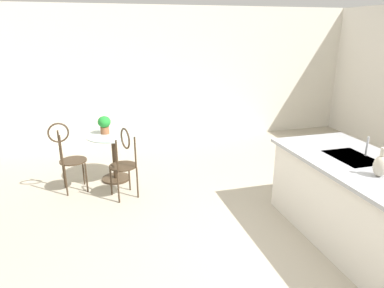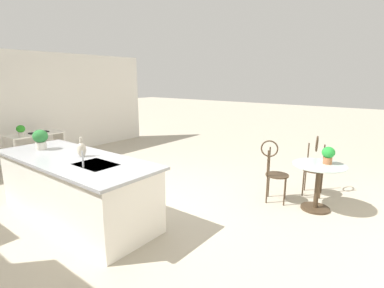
% 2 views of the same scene
% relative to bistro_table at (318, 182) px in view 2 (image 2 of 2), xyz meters
% --- Properties ---
extents(ground_plane, '(40.00, 40.00, 0.00)m').
position_rel_bistro_table_xyz_m(ground_plane, '(2.44, 1.60, -0.45)').
color(ground_plane, '#B2A893').
extents(wall_right, '(0.12, 7.80, 2.70)m').
position_rel_bistro_table_xyz_m(wall_right, '(6.70, 1.60, 0.90)').
color(wall_right, silver).
rests_on(wall_right, ground).
extents(kitchen_island, '(2.80, 1.06, 0.92)m').
position_rel_bistro_table_xyz_m(kitchen_island, '(2.74, 2.45, 0.02)').
color(kitchen_island, white).
rests_on(kitchen_island, ground).
extents(bistro_table, '(0.80, 0.80, 0.74)m').
position_rel_bistro_table_xyz_m(bistro_table, '(0.00, 0.00, 0.00)').
color(bistro_table, '#3D2D1E').
rests_on(bistro_table, ground).
extents(chair_near_window, '(0.52, 0.48, 1.04)m').
position_rel_bistro_table_xyz_m(chair_near_window, '(0.68, 0.10, 0.13)').
color(chair_near_window, '#3D2D1E').
rests_on(chair_near_window, ground).
extents(chair_by_island, '(0.44, 0.51, 1.04)m').
position_rel_bistro_table_xyz_m(chair_by_island, '(0.23, -0.65, 0.13)').
color(chair_by_island, '#3D2D1E').
rests_on(chair_by_island, ground).
extents(sink_faucet, '(0.02, 0.02, 0.22)m').
position_rel_bistro_table_xyz_m(sink_faucet, '(2.19, 2.63, 0.58)').
color(sink_faucet, '#B2B5BA').
rests_on(sink_faucet, kitchen_island).
extents(writing_desk, '(0.60, 1.20, 0.74)m').
position_rel_bistro_table_xyz_m(writing_desk, '(6.09, 1.49, 0.06)').
color(writing_desk, white).
rests_on(writing_desk, ground).
extents(keyboard, '(0.16, 0.44, 0.03)m').
position_rel_bistro_table_xyz_m(keyboard, '(6.11, 1.39, 0.31)').
color(keyboard, black).
rests_on(keyboard, writing_desk).
extents(potted_plant_on_table, '(0.19, 0.19, 0.27)m').
position_rel_bistro_table_xyz_m(potted_plant_on_table, '(-0.09, -0.11, 0.45)').
color(potted_plant_on_table, '#9E603D').
rests_on(potted_plant_on_table, bistro_table).
extents(potted_plant_counter_far, '(0.23, 0.23, 0.32)m').
position_rel_bistro_table_xyz_m(potted_plant_counter_far, '(3.59, 2.50, 0.66)').
color(potted_plant_counter_far, beige).
rests_on(potted_plant_counter_far, kitchen_island).
extents(potted_plant_on_desk, '(0.18, 0.18, 0.26)m').
position_rel_bistro_table_xyz_m(potted_plant_on_desk, '(5.97, 1.84, 0.44)').
color(potted_plant_on_desk, beige).
rests_on(potted_plant_on_desk, writing_desk).
extents(vase_on_counter, '(0.13, 0.13, 0.29)m').
position_rel_bistro_table_xyz_m(vase_on_counter, '(2.69, 2.34, 0.58)').
color(vase_on_counter, '#BCB29E').
rests_on(vase_on_counter, kitchen_island).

